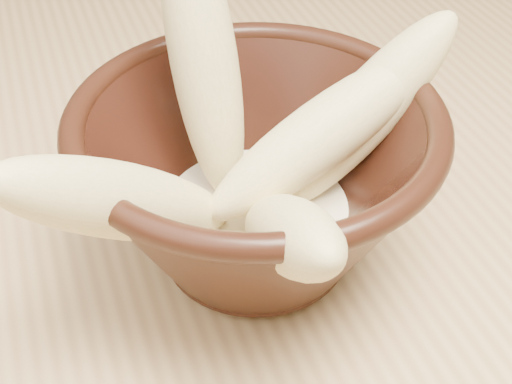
% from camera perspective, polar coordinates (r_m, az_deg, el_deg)
% --- Properties ---
extents(table, '(1.20, 0.80, 0.75)m').
position_cam_1_polar(table, '(0.60, -3.78, -3.48)').
color(table, tan).
rests_on(table, ground).
extents(bowl, '(0.22, 0.22, 0.12)m').
position_cam_1_polar(bowl, '(0.42, 0.00, 1.04)').
color(bowl, black).
rests_on(bowl, table).
extents(milk_puddle, '(0.12, 0.12, 0.02)m').
position_cam_1_polar(milk_puddle, '(0.44, 0.00, -1.87)').
color(milk_puddle, '#F8EAC7').
rests_on(milk_puddle, bowl).
extents(banana_upright, '(0.05, 0.10, 0.18)m').
position_cam_1_polar(banana_upright, '(0.42, -4.18, 10.55)').
color(banana_upright, '#C9BE76').
rests_on(banana_upright, bowl).
extents(banana_left, '(0.16, 0.11, 0.14)m').
position_cam_1_polar(banana_left, '(0.37, -10.45, -0.75)').
color(banana_left, '#C9BE76').
rests_on(banana_left, bowl).
extents(banana_right, '(0.14, 0.06, 0.13)m').
position_cam_1_polar(banana_right, '(0.43, 8.59, 6.31)').
color(banana_right, '#C9BE76').
rests_on(banana_right, bowl).
extents(banana_across, '(0.17, 0.07, 0.10)m').
position_cam_1_polar(banana_across, '(0.41, 5.31, 4.66)').
color(banana_across, '#C9BE76').
rests_on(banana_across, bowl).
extents(banana_front, '(0.05, 0.14, 0.11)m').
position_cam_1_polar(banana_front, '(0.36, 2.76, -3.45)').
color(banana_front, '#C9BE76').
rests_on(banana_front, bowl).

